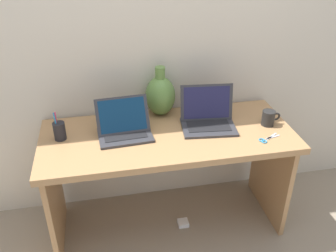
# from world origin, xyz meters

# --- Properties ---
(ground_plane) EXTENTS (6.00, 6.00, 0.00)m
(ground_plane) POSITION_xyz_m (0.00, 0.00, 0.00)
(ground_plane) COLOR gray
(back_wall) EXTENTS (4.40, 0.04, 2.40)m
(back_wall) POSITION_xyz_m (0.00, 0.35, 1.20)
(back_wall) COLOR beige
(back_wall) RESTS_ON ground
(desk) EXTENTS (1.50, 0.63, 0.72)m
(desk) POSITION_xyz_m (0.00, 0.00, 0.57)
(desk) COLOR #AD7F51
(desk) RESTS_ON ground
(laptop_left) EXTENTS (0.32, 0.24, 0.21)m
(laptop_left) POSITION_xyz_m (-0.25, 0.04, 0.77)
(laptop_left) COLOR #333338
(laptop_left) RESTS_ON desk
(laptop_right) EXTENTS (0.34, 0.27, 0.24)m
(laptop_right) POSITION_xyz_m (0.26, 0.06, 0.78)
(laptop_right) COLOR #333338
(laptop_right) RESTS_ON desk
(green_vase) EXTENTS (0.19, 0.19, 0.32)m
(green_vase) POSITION_xyz_m (0.00, 0.25, 0.85)
(green_vase) COLOR #5B843D
(green_vase) RESTS_ON desk
(coffee_mug) EXTENTS (0.12, 0.08, 0.09)m
(coffee_mug) POSITION_xyz_m (0.63, -0.02, 0.77)
(coffee_mug) COLOR black
(coffee_mug) RESTS_ON desk
(pen_cup) EXTENTS (0.07, 0.07, 0.17)m
(pen_cup) POSITION_xyz_m (-0.62, 0.06, 0.77)
(pen_cup) COLOR black
(pen_cup) RESTS_ON desk
(scissors) EXTENTS (0.14, 0.10, 0.01)m
(scissors) POSITION_xyz_m (0.54, -0.18, 0.72)
(scissors) COLOR #B7B7BC
(scissors) RESTS_ON desk
(power_brick) EXTENTS (0.07, 0.07, 0.03)m
(power_brick) POSITION_xyz_m (0.10, -0.05, 0.01)
(power_brick) COLOR white
(power_brick) RESTS_ON ground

